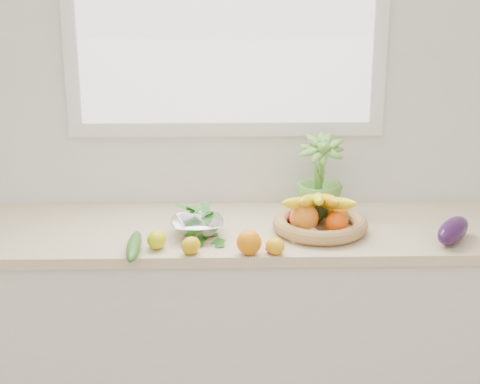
{
  "coord_description": "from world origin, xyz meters",
  "views": [
    {
      "loc": [
        -0.01,
        -0.75,
        1.91
      ],
      "look_at": [
        0.05,
        1.93,
        1.05
      ],
      "focal_mm": 55.0,
      "sensor_mm": 36.0,
      "label": 1
    }
  ],
  "objects_px": {
    "fruit_basket": "(319,219)",
    "colander_with_spinach": "(197,222)",
    "apple": "(299,217)",
    "eggplant": "(453,230)",
    "potted_herb": "(319,176)",
    "cucumber": "(134,246)"
  },
  "relations": [
    {
      "from": "colander_with_spinach",
      "to": "apple",
      "type": "bearing_deg",
      "value": 11.94
    },
    {
      "from": "apple",
      "to": "cucumber",
      "type": "xyz_separation_m",
      "value": [
        -0.61,
        -0.24,
        -0.02
      ]
    },
    {
      "from": "fruit_basket",
      "to": "colander_with_spinach",
      "type": "relative_size",
      "value": 1.86
    },
    {
      "from": "potted_herb",
      "to": "fruit_basket",
      "type": "xyz_separation_m",
      "value": [
        -0.02,
        -0.18,
        -0.12
      ]
    },
    {
      "from": "cucumber",
      "to": "fruit_basket",
      "type": "relative_size",
      "value": 0.69
    },
    {
      "from": "fruit_basket",
      "to": "colander_with_spinach",
      "type": "distance_m",
      "value": 0.47
    },
    {
      "from": "eggplant",
      "to": "fruit_basket",
      "type": "relative_size",
      "value": 0.57
    },
    {
      "from": "fruit_basket",
      "to": "potted_herb",
      "type": "bearing_deg",
      "value": 83.84
    },
    {
      "from": "apple",
      "to": "fruit_basket",
      "type": "xyz_separation_m",
      "value": [
        0.07,
        -0.05,
        0.01
      ]
    },
    {
      "from": "apple",
      "to": "eggplant",
      "type": "height_order",
      "value": "eggplant"
    },
    {
      "from": "potted_herb",
      "to": "colander_with_spinach",
      "type": "height_order",
      "value": "potted_herb"
    },
    {
      "from": "apple",
      "to": "eggplant",
      "type": "bearing_deg",
      "value": -16.54
    },
    {
      "from": "cucumber",
      "to": "fruit_basket",
      "type": "distance_m",
      "value": 0.72
    },
    {
      "from": "apple",
      "to": "potted_herb",
      "type": "xyz_separation_m",
      "value": [
        0.09,
        0.14,
        0.13
      ]
    },
    {
      "from": "potted_herb",
      "to": "cucumber",
      "type": "bearing_deg",
      "value": -151.82
    },
    {
      "from": "eggplant",
      "to": "cucumber",
      "type": "height_order",
      "value": "eggplant"
    },
    {
      "from": "eggplant",
      "to": "colander_with_spinach",
      "type": "distance_m",
      "value": 0.95
    },
    {
      "from": "potted_herb",
      "to": "fruit_basket",
      "type": "distance_m",
      "value": 0.22
    },
    {
      "from": "apple",
      "to": "eggplant",
      "type": "xyz_separation_m",
      "value": [
        0.56,
        -0.17,
        0.0
      ]
    },
    {
      "from": "fruit_basket",
      "to": "eggplant",
      "type": "bearing_deg",
      "value": -13.9
    },
    {
      "from": "cucumber",
      "to": "fruit_basket",
      "type": "bearing_deg",
      "value": 16.01
    },
    {
      "from": "fruit_basket",
      "to": "cucumber",
      "type": "bearing_deg",
      "value": -163.99
    }
  ]
}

